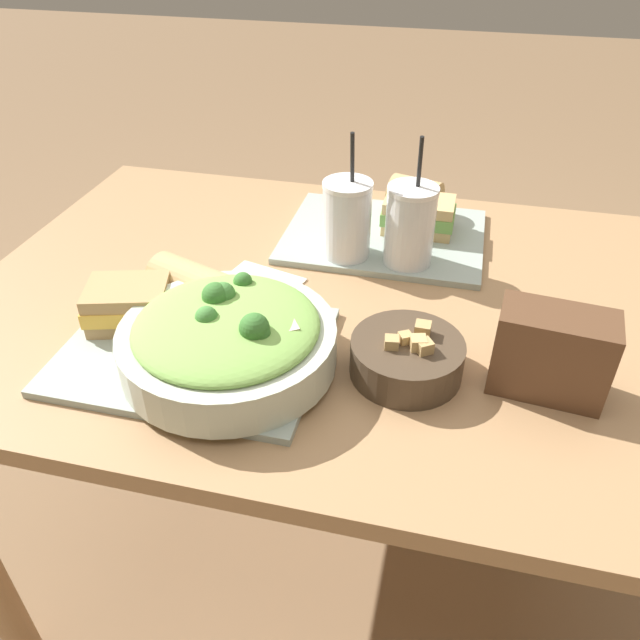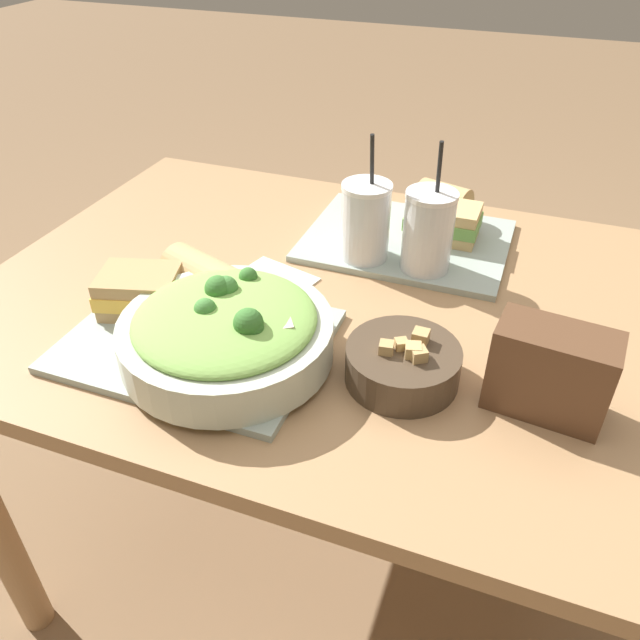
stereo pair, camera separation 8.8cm
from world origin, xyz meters
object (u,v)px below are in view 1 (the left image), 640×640
at_px(baguette_far, 416,196).
at_px(drink_cup_red, 410,228).
at_px(salad_bowl, 228,338).
at_px(sandwich_far, 418,215).
at_px(soup_bowl, 407,356).
at_px(napkin_folded, 261,282).
at_px(baguette_near, 194,285).
at_px(chip_bag, 551,353).
at_px(sandwich_near, 129,304).
at_px(drink_cup_dark, 347,221).

height_order(baguette_far, drink_cup_red, drink_cup_red).
xyz_separation_m(salad_bowl, sandwich_far, (0.21, 0.45, -0.01)).
height_order(salad_bowl, soup_bowl, salad_bowl).
height_order(salad_bowl, napkin_folded, salad_bowl).
height_order(sandwich_far, baguette_far, baguette_far).
distance_m(baguette_near, chip_bag, 0.53).
height_order(sandwich_near, drink_cup_red, drink_cup_red).
xyz_separation_m(salad_bowl, drink_cup_red, (0.21, 0.33, 0.02)).
distance_m(salad_bowl, napkin_folded, 0.23).
height_order(soup_bowl, baguette_near, baguette_near).
distance_m(sandwich_far, chip_bag, 0.45).
distance_m(sandwich_near, drink_cup_red, 0.48).
relative_size(baguette_far, chip_bag, 0.74).
height_order(baguette_near, sandwich_far, baguette_near).
distance_m(baguette_far, drink_cup_dark, 0.22).
bearing_deg(chip_bag, napkin_folded, 166.30).
relative_size(baguette_near, drink_cup_red, 0.67).
xyz_separation_m(soup_bowl, baguette_near, (-0.34, 0.07, 0.02)).
height_order(baguette_near, napkin_folded, baguette_near).
relative_size(baguette_near, sandwich_far, 1.14).
bearing_deg(soup_bowl, salad_bowl, -169.05).
distance_m(salad_bowl, baguette_far, 0.56).
distance_m(drink_cup_dark, napkin_folded, 0.18).
bearing_deg(salad_bowl, sandwich_far, 65.04).
xyz_separation_m(soup_bowl, drink_cup_red, (-0.03, 0.29, 0.05)).
height_order(salad_bowl, chip_bag, chip_bag).
distance_m(salad_bowl, sandwich_near, 0.19).
bearing_deg(sandwich_far, baguette_near, -132.79).
bearing_deg(soup_bowl, drink_cup_red, 96.87).
bearing_deg(baguette_far, sandwich_near, 157.90).
bearing_deg(soup_bowl, drink_cup_dark, 116.68).
bearing_deg(sandwich_far, napkin_folded, -135.49).
height_order(baguette_near, baguette_far, same).
xyz_separation_m(baguette_far, napkin_folded, (-0.22, -0.31, -0.05)).
relative_size(salad_bowl, chip_bag, 1.94).
xyz_separation_m(salad_bowl, drink_cup_dark, (0.10, 0.33, 0.02)).
distance_m(baguette_far, chip_bag, 0.52).
bearing_deg(baguette_near, soup_bowl, -82.17).
bearing_deg(drink_cup_red, baguette_near, -145.41).
xyz_separation_m(salad_bowl, soup_bowl, (0.24, 0.05, -0.02)).
xyz_separation_m(soup_bowl, baguette_far, (-0.04, 0.48, 0.02)).
bearing_deg(chip_bag, sandwich_far, 124.72).
xyz_separation_m(baguette_near, sandwich_far, (0.31, 0.33, -0.00)).
bearing_deg(baguette_far, soup_bowl, -158.55).
bearing_deg(salad_bowl, drink_cup_dark, 73.74).
xyz_separation_m(soup_bowl, drink_cup_dark, (-0.14, 0.29, 0.05)).
height_order(soup_bowl, drink_cup_dark, drink_cup_dark).
distance_m(sandwich_far, napkin_folded, 0.33).
bearing_deg(soup_bowl, baguette_near, 167.89).
relative_size(sandwich_near, drink_cup_red, 0.63).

